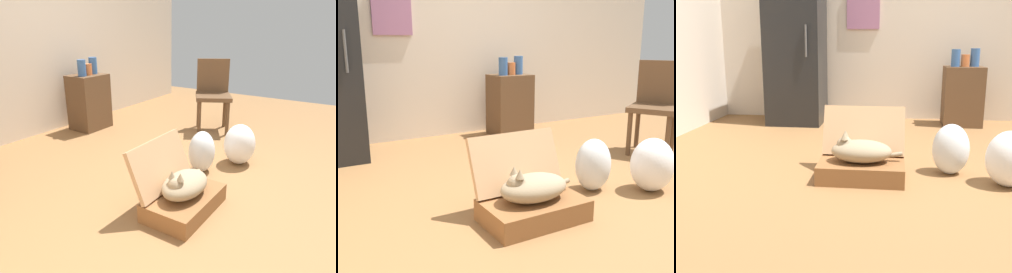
# 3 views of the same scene
# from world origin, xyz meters

# --- Properties ---
(ground_plane) EXTENTS (7.68, 7.68, 0.00)m
(ground_plane) POSITION_xyz_m (0.00, 0.00, 0.00)
(ground_plane) COLOR olive
(ground_plane) RESTS_ON ground
(wall_back) EXTENTS (6.40, 0.15, 2.60)m
(wall_back) POSITION_xyz_m (-0.00, 2.26, 1.30)
(wall_back) COLOR beige
(wall_back) RESTS_ON ground
(suitcase_base) EXTENTS (0.63, 0.39, 0.14)m
(suitcase_base) POSITION_xyz_m (-0.35, -0.21, 0.07)
(suitcase_base) COLOR brown
(suitcase_base) RESTS_ON ground
(suitcase_lid) EXTENTS (0.63, 0.18, 0.37)m
(suitcase_lid) POSITION_xyz_m (-0.35, -0.00, 0.32)
(suitcase_lid) COLOR tan
(suitcase_lid) RESTS_ON suitcase_base
(cat) EXTENTS (0.52, 0.28, 0.23)m
(cat) POSITION_xyz_m (-0.36, -0.21, 0.22)
(cat) COLOR #998466
(cat) RESTS_ON suitcase_base
(plastic_bag_white) EXTENTS (0.28, 0.23, 0.39)m
(plastic_bag_white) POSITION_xyz_m (0.31, -0.00, 0.19)
(plastic_bag_white) COLOR silver
(plastic_bag_white) RESTS_ON ground
(plastic_bag_clear) EXTENTS (0.32, 0.30, 0.40)m
(plastic_bag_clear) POSITION_xyz_m (0.68, -0.22, 0.20)
(plastic_bag_clear) COLOR white
(plastic_bag_clear) RESTS_ON ground
(refrigerator) EXTENTS (0.65, 0.67, 1.81)m
(refrigerator) POSITION_xyz_m (-1.31, 1.80, 0.90)
(refrigerator) COLOR black
(refrigerator) RESTS_ON ground
(side_table) EXTENTS (0.45, 0.37, 0.70)m
(side_table) POSITION_xyz_m (0.69, 1.85, 0.35)
(side_table) COLOR brown
(side_table) RESTS_ON ground
(vase_tall) EXTENTS (0.10, 0.10, 0.20)m
(vase_tall) POSITION_xyz_m (0.57, 1.81, 0.80)
(vase_tall) COLOR #38609E
(vase_tall) RESTS_ON side_table
(vase_short) EXTENTS (0.10, 0.10, 0.21)m
(vase_short) POSITION_xyz_m (0.80, 1.85, 0.81)
(vase_short) COLOR #38609E
(vase_short) RESTS_ON side_table
(vase_round) EXTENTS (0.10, 0.10, 0.14)m
(vase_round) POSITION_xyz_m (0.69, 1.82, 0.77)
(vase_round) COLOR #CC6B38
(vase_round) RESTS_ON side_table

